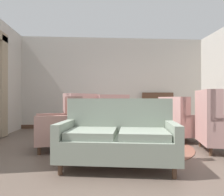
# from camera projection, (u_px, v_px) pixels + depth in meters

# --- Properties ---
(ground) EXTENTS (8.61, 8.61, 0.00)m
(ground) POSITION_uv_depth(u_px,v_px,m) (127.00, 150.00, 3.94)
(ground) COLOR brown
(wall_back) EXTENTS (6.12, 0.08, 2.93)m
(wall_back) POSITION_uv_depth(u_px,v_px,m) (114.00, 83.00, 7.02)
(wall_back) COLOR #BCB7AD
(wall_back) RESTS_ON ground
(baseboard_back) EXTENTS (5.96, 0.03, 0.12)m
(baseboard_back) POSITION_uv_depth(u_px,v_px,m) (114.00, 126.00, 6.96)
(baseboard_back) COLOR #4C3323
(baseboard_back) RESTS_ON ground
(area_rug) EXTENTS (2.62, 2.62, 0.01)m
(area_rug) POSITION_uv_depth(u_px,v_px,m) (125.00, 146.00, 4.24)
(area_rug) COLOR brown
(area_rug) RESTS_ON ground
(coffee_table) EXTENTS (0.95, 0.95, 0.50)m
(coffee_table) POSITION_uv_depth(u_px,v_px,m) (136.00, 125.00, 4.32)
(coffee_table) COLOR #4C3323
(coffee_table) RESTS_ON ground
(porcelain_vase) EXTENTS (0.17, 0.17, 0.40)m
(porcelain_vase) POSITION_uv_depth(u_px,v_px,m) (134.00, 113.00, 4.32)
(porcelain_vase) COLOR beige
(porcelain_vase) RESTS_ON coffee_table
(settee) EXTENTS (1.71, 1.08, 0.95)m
(settee) POSITION_uv_depth(u_px,v_px,m) (118.00, 138.00, 3.01)
(settee) COLOR gray
(settee) RESTS_ON ground
(armchair_near_sideboard) EXTENTS (1.21, 1.21, 1.07)m
(armchair_near_sideboard) POSITION_uv_depth(u_px,v_px,m) (75.00, 120.00, 5.05)
(armchair_near_sideboard) COLOR tan
(armchair_near_sideboard) RESTS_ON ground
(armchair_foreground_right) EXTENTS (1.02, 1.02, 0.99)m
(armchair_foreground_right) POSITION_uv_depth(u_px,v_px,m) (181.00, 122.00, 4.81)
(armchair_foreground_right) COLOR tan
(armchair_foreground_right) RESTS_ON ground
(armchair_near_window) EXTENTS (1.08, 1.04, 1.11)m
(armchair_near_window) POSITION_uv_depth(u_px,v_px,m) (221.00, 126.00, 3.86)
(armchair_near_window) COLOR tan
(armchair_near_window) RESTS_ON ground
(armchair_back_corner) EXTENTS (0.90, 1.02, 1.05)m
(armchair_back_corner) POSITION_uv_depth(u_px,v_px,m) (111.00, 119.00, 5.46)
(armchair_back_corner) COLOR tan
(armchair_back_corner) RESTS_ON ground
(armchair_far_left) EXTENTS (0.94, 0.88, 0.99)m
(armchair_far_left) POSITION_uv_depth(u_px,v_px,m) (62.00, 126.00, 4.00)
(armchair_far_left) COLOR tan
(armchair_far_left) RESTS_ON ground
(side_table) EXTENTS (0.52, 0.52, 0.71)m
(side_table) POSITION_uv_depth(u_px,v_px,m) (172.00, 118.00, 5.67)
(side_table) COLOR #4C3323
(side_table) RESTS_ON ground
(sideboard) EXTENTS (1.04, 0.38, 1.15)m
(sideboard) POSITION_uv_depth(u_px,v_px,m) (159.00, 112.00, 6.82)
(sideboard) COLOR #4C3323
(sideboard) RESTS_ON ground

